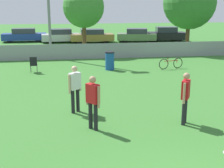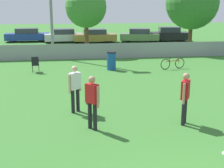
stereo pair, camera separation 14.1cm
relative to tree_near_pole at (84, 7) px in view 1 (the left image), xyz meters
name	(u,v)px [view 1 (the left image)]	position (x,y,z in m)	size (l,w,h in m)	color
fence_backline	(99,51)	(0.89, -2.78, -3.06)	(25.75, 0.07, 1.21)	gray
tree_near_pole	(84,7)	(0.00, 0.00, 0.00)	(3.24, 3.24, 5.25)	brown
tree_far_right	(189,3)	(8.49, -0.45, 0.33)	(4.25, 4.25, 6.08)	brown
player_thrower_red	(185,94)	(2.22, -15.89, -2.61)	(0.41, 0.51, 1.73)	black
player_receiver_white	(75,86)	(-1.29, -14.21, -2.61)	(0.48, 0.43, 1.73)	black
player_defender_red	(93,99)	(-0.80, -15.90, -2.61)	(0.44, 0.47, 1.73)	black
folding_chair_sideline	(34,64)	(-3.41, -6.95, -3.10)	(0.43, 0.43, 0.93)	#333338
bicycle_sideline	(171,63)	(4.80, -7.12, -3.28)	(1.63, 0.50, 0.70)	black
trash_bin	(110,61)	(1.06, -6.84, -3.06)	(0.56, 0.56, 1.10)	#194C99
parked_car_blue	(24,35)	(-5.73, 8.79, -2.94)	(4.55, 1.87, 1.39)	black
parked_car_silver	(61,36)	(-1.91, 7.69, -2.95)	(4.08, 2.16, 1.38)	black
parked_car_tan	(92,36)	(1.23, 7.02, -2.94)	(4.41, 1.92, 1.37)	black
parked_car_olive	(137,35)	(5.92, 6.96, -2.94)	(4.29, 2.56, 1.39)	black
parked_car_dark	(166,34)	(9.23, 7.26, -2.90)	(4.26, 2.29, 1.50)	black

